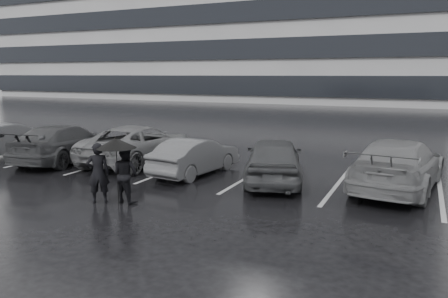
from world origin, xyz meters
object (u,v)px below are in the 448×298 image
Objects in this scene: car_west_a at (195,156)px; car_west_b at (139,144)px; pedestrian_left at (98,173)px; car_main at (274,160)px; car_west_c at (65,143)px; car_west_d at (10,139)px; pedestrian_right at (126,174)px; car_east at (398,164)px.

car_west_a is 0.72× the size of car_west_b.
pedestrian_left is at bearing 86.86° from car_west_a.
car_main is 8.24m from car_west_c.
pedestrian_left is (-0.72, -3.91, 0.18)m from car_west_a.
car_west_d is 2.75× the size of pedestrian_right.
car_west_c is at bearing -23.91° from pedestrian_right.
car_west_b is at bearing -169.94° from car_west_c.
car_west_b is (-5.49, 0.74, -0.00)m from car_main.
car_east is 8.31m from pedestrian_left.
car_west_b is 5.10m from pedestrian_right.
car_west_c is 2.94m from car_west_d.
car_west_d is at bearing 10.64° from car_east.
pedestrian_left is (7.75, -3.77, 0.11)m from car_west_d.
car_west_a is at bearing 13.71° from car_east.
car_west_b is at bearing -7.94° from car_west_a.
car_west_a is 5.53m from car_west_c.
car_west_d is at bearing -62.07° from pedestrian_left.
pedestrian_right reaches higher than car_west_b.
car_main reaches higher than car_west_d.
car_west_d is at bearing 8.23° from car_west_a.
car_west_c is 0.96× the size of car_east.
pedestrian_left reaches higher than car_west_c.
pedestrian_left reaches higher than car_west_b.
car_west_c is at bearing 8.68° from car_west_a.
car_west_a is at bearing -169.76° from car_west_d.
car_west_b is 5.76m from car_west_d.
car_west_b is at bearing -49.82° from pedestrian_right.
pedestrian_right is at bearing 41.51° from car_east.
car_west_c reaches higher than car_west_a.
car_east is (11.73, 0.82, 0.03)m from car_west_c.
car_main is 3.56m from car_east.
car_west_c is (-2.75, -0.89, -0.01)m from car_west_b.
car_west_c is at bearing -170.61° from car_west_d.
pedestrian_right is at bearing 34.96° from car_main.
pedestrian_right is (0.61, 0.33, -0.04)m from pedestrian_left.
car_east reaches higher than car_west_c.
car_west_b is 3.44× the size of pedestrian_right.
car_main is at bearing 173.12° from car_west_c.
car_main is 11.17m from car_west_d.
pedestrian_right is at bearing 95.58° from car_west_a.
car_west_a is at bearing -16.75° from car_main.
car_main is 2.71m from car_west_a.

